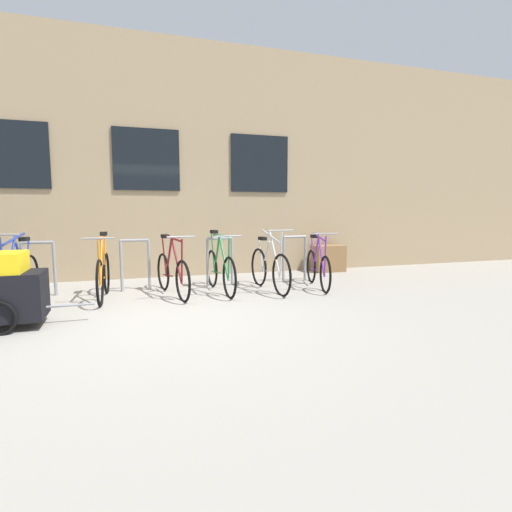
{
  "coord_description": "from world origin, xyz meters",
  "views": [
    {
      "loc": [
        -0.44,
        -5.26,
        1.39
      ],
      "look_at": [
        1.8,
        1.6,
        0.57
      ],
      "focal_mm": 27.97,
      "sensor_mm": 36.0,
      "label": 1
    }
  ],
  "objects_px": {
    "bicycle_purple": "(318,267)",
    "bicycle_green": "(220,269)",
    "bicycle_orange": "(103,274)",
    "planter_box": "(328,258)",
    "bicycle_silver": "(269,268)",
    "bike_trailer": "(1,289)",
    "bicycle_blue": "(18,279)",
    "bicycle_maroon": "(172,272)"
  },
  "relations": [
    {
      "from": "bicycle_orange",
      "to": "bicycle_blue",
      "type": "relative_size",
      "value": 0.96
    },
    {
      "from": "bicycle_maroon",
      "to": "bicycle_blue",
      "type": "bearing_deg",
      "value": 179.52
    },
    {
      "from": "bicycle_silver",
      "to": "bicycle_green",
      "type": "distance_m",
      "value": 0.87
    },
    {
      "from": "bike_trailer",
      "to": "planter_box",
      "type": "height_order",
      "value": "bike_trailer"
    },
    {
      "from": "bicycle_silver",
      "to": "bicycle_orange",
      "type": "height_order",
      "value": "bicycle_silver"
    },
    {
      "from": "bicycle_blue",
      "to": "planter_box",
      "type": "height_order",
      "value": "bicycle_blue"
    },
    {
      "from": "bicycle_silver",
      "to": "bicycle_blue",
      "type": "xyz_separation_m",
      "value": [
        -3.91,
        0.13,
        0.0
      ]
    },
    {
      "from": "bicycle_silver",
      "to": "bicycle_orange",
      "type": "xyz_separation_m",
      "value": [
        -2.73,
        0.15,
        0.0
      ]
    },
    {
      "from": "bicycle_orange",
      "to": "bicycle_maroon",
      "type": "distance_m",
      "value": 1.07
    },
    {
      "from": "bicycle_blue",
      "to": "planter_box",
      "type": "relative_size",
      "value": 2.49
    },
    {
      "from": "bicycle_orange",
      "to": "bicycle_purple",
      "type": "distance_m",
      "value": 3.68
    },
    {
      "from": "bicycle_blue",
      "to": "bicycle_purple",
      "type": "xyz_separation_m",
      "value": [
        4.86,
        -0.13,
        -0.02
      ]
    },
    {
      "from": "bicycle_green",
      "to": "bicycle_purple",
      "type": "xyz_separation_m",
      "value": [
        1.8,
        -0.15,
        -0.02
      ]
    },
    {
      "from": "bicycle_silver",
      "to": "bike_trailer",
      "type": "distance_m",
      "value": 3.97
    },
    {
      "from": "bicycle_blue",
      "to": "bike_trailer",
      "type": "distance_m",
      "value": 1.31
    },
    {
      "from": "bike_trailer",
      "to": "bicycle_blue",
      "type": "bearing_deg",
      "value": 95.09
    },
    {
      "from": "bicycle_green",
      "to": "bicycle_purple",
      "type": "height_order",
      "value": "bicycle_green"
    },
    {
      "from": "bicycle_blue",
      "to": "bike_trailer",
      "type": "xyz_separation_m",
      "value": [
        0.12,
        -1.3,
        0.08
      ]
    },
    {
      "from": "bicycle_silver",
      "to": "bicycle_maroon",
      "type": "distance_m",
      "value": 1.67
    },
    {
      "from": "bicycle_orange",
      "to": "bike_trailer",
      "type": "height_order",
      "value": "bicycle_orange"
    },
    {
      "from": "bicycle_maroon",
      "to": "bicycle_purple",
      "type": "bearing_deg",
      "value": -2.36
    },
    {
      "from": "bicycle_orange",
      "to": "planter_box",
      "type": "distance_m",
      "value": 4.98
    },
    {
      "from": "bicycle_purple",
      "to": "bicycle_silver",
      "type": "bearing_deg",
      "value": -179.59
    },
    {
      "from": "bicycle_green",
      "to": "planter_box",
      "type": "height_order",
      "value": "bicycle_green"
    },
    {
      "from": "bicycle_purple",
      "to": "bicycle_green",
      "type": "bearing_deg",
      "value": 175.33
    },
    {
      "from": "bicycle_orange",
      "to": "bike_trailer",
      "type": "distance_m",
      "value": 1.69
    },
    {
      "from": "bicycle_silver",
      "to": "bike_trailer",
      "type": "bearing_deg",
      "value": -162.92
    },
    {
      "from": "bicycle_silver",
      "to": "bicycle_green",
      "type": "height_order",
      "value": "bicycle_silver"
    },
    {
      "from": "bicycle_orange",
      "to": "bicycle_blue",
      "type": "xyz_separation_m",
      "value": [
        -1.18,
        -0.02,
        0.0
      ]
    },
    {
      "from": "bicycle_green",
      "to": "bike_trailer",
      "type": "distance_m",
      "value": 3.23
    },
    {
      "from": "bicycle_green",
      "to": "bicycle_blue",
      "type": "distance_m",
      "value": 3.06
    },
    {
      "from": "bicycle_maroon",
      "to": "bicycle_green",
      "type": "bearing_deg",
      "value": 2.73
    },
    {
      "from": "bicycle_green",
      "to": "bicycle_orange",
      "type": "bearing_deg",
      "value": -179.88
    },
    {
      "from": "bike_trailer",
      "to": "bicycle_purple",
      "type": "bearing_deg",
      "value": 13.9
    },
    {
      "from": "bicycle_silver",
      "to": "bike_trailer",
      "type": "height_order",
      "value": "bicycle_silver"
    },
    {
      "from": "bicycle_silver",
      "to": "bicycle_green",
      "type": "xyz_separation_m",
      "value": [
        -0.85,
        0.15,
        -0.0
      ]
    },
    {
      "from": "bicycle_green",
      "to": "bike_trailer",
      "type": "relative_size",
      "value": 1.23
    },
    {
      "from": "bicycle_silver",
      "to": "bicycle_purple",
      "type": "xyz_separation_m",
      "value": [
        0.95,
        0.01,
        -0.02
      ]
    },
    {
      "from": "bicycle_silver",
      "to": "bicycle_maroon",
      "type": "xyz_separation_m",
      "value": [
        -1.67,
        0.11,
        -0.01
      ]
    },
    {
      "from": "bicycle_orange",
      "to": "planter_box",
      "type": "relative_size",
      "value": 2.39
    },
    {
      "from": "bicycle_orange",
      "to": "bicycle_silver",
      "type": "bearing_deg",
      "value": -3.13
    },
    {
      "from": "bicycle_green",
      "to": "bicycle_purple",
      "type": "distance_m",
      "value": 1.8
    }
  ]
}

